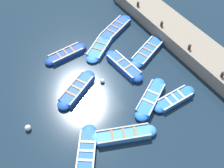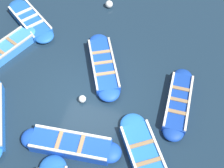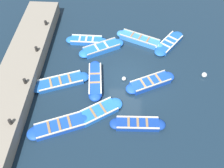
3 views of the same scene
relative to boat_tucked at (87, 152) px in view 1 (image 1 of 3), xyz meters
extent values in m
plane|color=#162838|center=(-3.22, -3.78, -0.16)|extent=(120.00, 120.00, 0.00)
cube|color=#1E59AD|center=(0.00, 0.00, -0.01)|extent=(2.23, 2.57, 0.31)
ellipsoid|color=#1E59AD|center=(-0.73, -1.01, -0.01)|extent=(1.24, 1.25, 0.31)
cube|color=silver|center=(0.35, -0.26, 0.18)|extent=(1.49, 2.02, 0.07)
cube|color=silver|center=(-0.35, 0.26, 0.18)|extent=(1.49, 2.02, 0.07)
cube|color=beige|center=(-0.31, -0.43, 0.17)|extent=(0.76, 0.60, 0.04)
cube|color=beige|center=(0.00, 0.00, 0.17)|extent=(0.76, 0.60, 0.04)
cube|color=beige|center=(0.31, 0.43, 0.17)|extent=(0.76, 0.60, 0.04)
cube|color=navy|center=(-2.45, -7.30, 0.00)|extent=(2.54, 0.91, 0.32)
ellipsoid|color=navy|center=(-3.71, -7.34, 0.00)|extent=(0.81, 0.79, 0.32)
ellipsoid|color=navy|center=(-1.20, -7.25, 0.00)|extent=(0.81, 0.79, 0.32)
cube|color=beige|center=(-2.44, -7.67, 0.20)|extent=(2.47, 0.16, 0.07)
cube|color=beige|center=(-2.47, -6.92, 0.20)|extent=(2.47, 0.16, 0.07)
cube|color=olive|center=(-2.99, -7.31, 0.18)|extent=(0.16, 0.73, 0.04)
cube|color=olive|center=(-2.45, -7.30, 0.18)|extent=(0.16, 0.73, 0.04)
cube|color=olive|center=(-1.92, -7.28, 0.18)|extent=(0.16, 0.73, 0.04)
cube|color=#1947B7|center=(-5.27, -4.06, 0.04)|extent=(1.11, 2.82, 0.40)
ellipsoid|color=#1947B7|center=(-5.13, -5.43, 0.04)|extent=(0.85, 0.87, 0.40)
ellipsoid|color=#1947B7|center=(-5.41, -2.70, 0.04)|extent=(0.85, 0.87, 0.40)
cube|color=silver|center=(-4.89, -4.02, 0.27)|extent=(0.35, 2.69, 0.07)
cube|color=silver|center=(-5.64, -4.10, 0.27)|extent=(0.35, 2.69, 0.07)
cube|color=#9E7A51|center=(-5.23, -4.45, 0.26)|extent=(0.75, 0.21, 0.04)
cube|color=#9E7A51|center=(-5.31, -3.68, 0.26)|extent=(0.75, 0.21, 0.04)
cube|color=#3884E0|center=(-2.25, 0.27, 0.04)|extent=(3.15, 1.96, 0.39)
ellipsoid|color=#3884E0|center=(-3.66, 0.88, 0.04)|extent=(1.01, 1.00, 0.39)
ellipsoid|color=#3884E0|center=(-0.84, -0.33, 0.04)|extent=(1.01, 1.00, 0.39)
cube|color=#B2AD9E|center=(-2.39, -0.07, 0.27)|extent=(2.80, 1.26, 0.07)
cube|color=#B2AD9E|center=(-2.10, 0.61, 0.27)|extent=(2.80, 1.26, 0.07)
cube|color=olive|center=(-2.85, 0.53, 0.25)|extent=(0.41, 0.72, 0.04)
cube|color=olive|center=(-2.25, 0.27, 0.25)|extent=(0.41, 0.72, 0.04)
cube|color=olive|center=(-1.65, 0.01, 0.25)|extent=(0.41, 0.72, 0.04)
cube|color=#1E59AD|center=(-7.57, -4.33, -0.02)|extent=(3.13, 2.01, 0.28)
ellipsoid|color=#1E59AD|center=(-8.96, -4.87, -0.02)|extent=(1.21, 1.20, 0.28)
ellipsoid|color=#1E59AD|center=(-6.19, -3.79, -0.02)|extent=(1.21, 1.20, 0.28)
cube|color=silver|center=(-7.41, -4.76, 0.16)|extent=(2.74, 1.13, 0.07)
cube|color=silver|center=(-7.74, -3.90, 0.16)|extent=(2.74, 1.13, 0.07)
cube|color=#9E7A51|center=(-8.16, -4.56, 0.15)|extent=(0.45, 0.87, 0.04)
cube|color=#9E7A51|center=(-7.57, -4.33, 0.15)|extent=(0.45, 0.87, 0.04)
cube|color=#9E7A51|center=(-6.99, -4.10, 0.15)|extent=(0.45, 0.87, 0.04)
cube|color=blue|center=(-5.11, -0.88, 0.03)|extent=(2.82, 2.13, 0.37)
ellipsoid|color=blue|center=(-6.29, -1.54, 0.03)|extent=(1.19, 1.18, 0.37)
ellipsoid|color=blue|center=(-3.92, -0.22, 0.03)|extent=(1.19, 1.18, 0.37)
cube|color=#B2AD9E|center=(-4.90, -1.25, 0.25)|extent=(2.36, 1.36, 0.07)
cube|color=#B2AD9E|center=(-5.31, -0.51, 0.25)|extent=(2.36, 1.36, 0.07)
cube|color=beige|center=(-5.44, -1.07, 0.23)|extent=(0.52, 0.78, 0.04)
cube|color=beige|center=(-4.77, -0.69, 0.23)|extent=(0.52, 0.78, 0.04)
cube|color=#1947B7|center=(-7.00, -7.69, -0.01)|extent=(3.01, 2.01, 0.31)
ellipsoid|color=#1947B7|center=(-8.32, -8.23, -0.01)|extent=(1.24, 1.22, 0.31)
ellipsoid|color=#1947B7|center=(-5.69, -7.15, -0.01)|extent=(1.24, 1.22, 0.31)
cube|color=beige|center=(-6.83, -8.12, 0.18)|extent=(2.61, 1.14, 0.07)
cube|color=beige|center=(-7.18, -7.26, 0.18)|extent=(2.61, 1.14, 0.07)
cube|color=olive|center=(-7.56, -7.92, 0.17)|extent=(0.47, 0.87, 0.04)
cube|color=olive|center=(-7.00, -7.69, 0.17)|extent=(0.47, 0.87, 0.04)
cube|color=olive|center=(-6.45, -7.46, 0.17)|extent=(0.47, 0.87, 0.04)
cube|color=blue|center=(-4.84, -6.56, -0.02)|extent=(2.52, 2.15, 0.29)
ellipsoid|color=blue|center=(-5.82, -7.21, -0.02)|extent=(1.34, 1.33, 0.29)
ellipsoid|color=blue|center=(-3.87, -5.91, -0.02)|extent=(1.34, 1.33, 0.29)
cube|color=silver|center=(-4.58, -6.96, 0.16)|extent=(1.96, 1.34, 0.07)
cube|color=silver|center=(-5.10, -6.17, 0.16)|extent=(1.96, 1.34, 0.07)
cube|color=olive|center=(-5.12, -6.75, 0.15)|extent=(0.62, 0.83, 0.04)
cube|color=olive|center=(-4.56, -6.38, 0.15)|extent=(0.62, 0.83, 0.04)
cube|color=#1947B7|center=(-1.58, -4.05, 0.02)|extent=(2.81, 2.04, 0.36)
ellipsoid|color=#1947B7|center=(-2.78, -4.66, 0.02)|extent=(1.18, 1.16, 0.36)
ellipsoid|color=#1947B7|center=(-0.38, -3.45, 0.02)|extent=(1.18, 1.16, 0.36)
cube|color=#B2AD9E|center=(-1.39, -4.43, 0.23)|extent=(2.38, 1.25, 0.07)
cube|color=#B2AD9E|center=(-1.77, -3.67, 0.23)|extent=(2.38, 1.25, 0.07)
cube|color=#9E7A51|center=(-2.09, -4.31, 0.22)|extent=(0.49, 0.80, 0.04)
cube|color=#9E7A51|center=(-1.58, -4.05, 0.22)|extent=(0.49, 0.80, 0.04)
cube|color=#9E7A51|center=(-1.07, -3.80, 0.22)|extent=(0.49, 0.80, 0.04)
cube|color=blue|center=(-6.35, -0.05, 0.00)|extent=(2.39, 0.88, 0.32)
ellipsoid|color=blue|center=(-7.54, -0.03, 0.00)|extent=(0.81, 0.79, 0.32)
ellipsoid|color=blue|center=(-5.16, -0.07, 0.00)|extent=(0.81, 0.79, 0.32)
cube|color=silver|center=(-6.35, -0.43, 0.19)|extent=(2.33, 0.12, 0.07)
cube|color=silver|center=(-6.34, 0.33, 0.19)|extent=(2.33, 0.12, 0.07)
cube|color=beige|center=(-6.85, -0.04, 0.18)|extent=(0.15, 0.74, 0.04)
cube|color=beige|center=(-6.35, -0.05, 0.18)|extent=(0.15, 0.74, 0.04)
cube|color=beige|center=(-5.84, -0.06, 0.18)|extent=(0.15, 0.74, 0.04)
cube|color=gray|center=(-10.35, -3.78, 0.35)|extent=(2.45, 15.01, 1.01)
cylinder|color=black|center=(-9.47, -8.18, 1.03)|extent=(0.20, 0.20, 0.35)
cylinder|color=black|center=(-9.47, -5.24, 1.03)|extent=(0.20, 0.20, 0.35)
cylinder|color=black|center=(-9.47, -2.31, 1.03)|extent=(0.20, 0.20, 0.35)
cylinder|color=black|center=(-9.47, 0.63, 1.03)|extent=(0.20, 0.20, 0.35)
sphere|color=silver|center=(2.12, -3.14, 0.02)|extent=(0.36, 0.36, 0.36)
sphere|color=silver|center=(-3.35, -3.78, -0.01)|extent=(0.29, 0.29, 0.29)
camera|label=1|loc=(2.07, 5.68, 13.50)|focal=42.00mm
camera|label=2|loc=(-9.18, -6.74, 9.93)|focal=50.00mm
camera|label=3|loc=(-3.49, -15.45, 13.28)|focal=42.00mm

